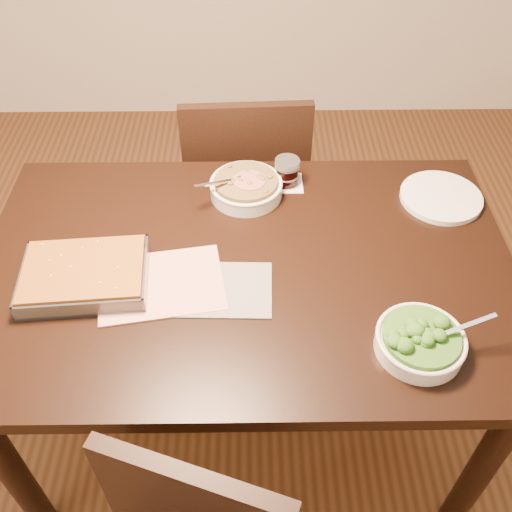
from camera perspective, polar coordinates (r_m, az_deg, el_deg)
ground at (r=2.09m, az=-0.69°, el=-15.22°), size 4.00×4.00×0.00m
table at (r=1.55m, az=-0.90°, el=-3.25°), size 1.40×0.90×0.75m
magazine_a at (r=1.45m, az=-9.45°, el=-2.76°), size 0.34×0.27×0.01m
magazine_b at (r=1.42m, az=-3.63°, el=-3.34°), size 0.26×0.19×0.00m
coaster at (r=1.73m, az=3.05°, el=7.28°), size 0.10×0.10×0.00m
stew_bowl at (r=1.67m, az=-1.00°, el=6.94°), size 0.22×0.21×0.08m
broccoli_bowl at (r=1.34m, az=16.10°, el=-8.18°), size 0.23×0.20×0.08m
baking_dish at (r=1.48m, az=-16.76°, el=-1.85°), size 0.32×0.25×0.06m
wine_tumbler at (r=1.71m, az=3.11°, el=8.45°), size 0.07×0.07×0.08m
dinner_plate at (r=1.75m, az=18.00°, el=5.61°), size 0.24×0.24×0.02m
chair_far at (r=2.12m, az=-1.01°, el=7.14°), size 0.44×0.44×0.90m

